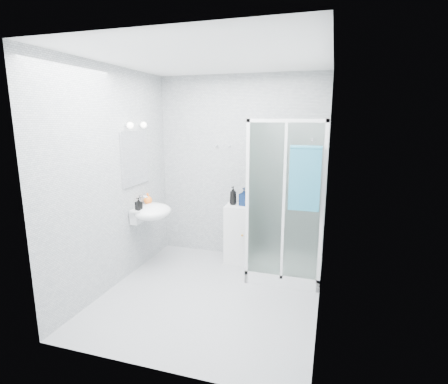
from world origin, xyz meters
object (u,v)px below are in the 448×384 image
(shampoo_bottle_b, at_px, (244,197))
(soap_dispenser_black, at_px, (139,204))
(shower_enclosure, at_px, (280,242))
(hand_towel, at_px, (305,177))
(wall_basin, at_px, (151,212))
(soap_dispenser_orange, at_px, (148,198))
(storage_cabinet, at_px, (238,233))
(shampoo_bottle_a, at_px, (233,196))

(shampoo_bottle_b, height_order, soap_dispenser_black, shampoo_bottle_b)
(soap_dispenser_black, bearing_deg, shower_enclosure, 15.97)
(hand_towel, bearing_deg, shower_enclosure, 127.30)
(shampoo_bottle_b, relative_size, soap_dispenser_black, 1.56)
(wall_basin, bearing_deg, soap_dispenser_orange, 130.32)
(wall_basin, distance_m, hand_towel, 2.05)
(soap_dispenser_black, bearing_deg, shampoo_bottle_b, 33.63)
(storage_cabinet, height_order, soap_dispenser_black, soap_dispenser_black)
(shampoo_bottle_a, height_order, shampoo_bottle_b, shampoo_bottle_a)
(wall_basin, height_order, soap_dispenser_orange, soap_dispenser_orange)
(shower_enclosure, relative_size, shampoo_bottle_a, 7.76)
(storage_cabinet, xyz_separation_m, hand_towel, (0.93, -0.67, 0.96))
(shampoo_bottle_b, relative_size, soap_dispenser_orange, 1.67)
(wall_basin, height_order, storage_cabinet, wall_basin)
(shower_enclosure, height_order, shampoo_bottle_b, shower_enclosure)
(storage_cabinet, distance_m, shampoo_bottle_a, 0.55)
(shower_enclosure, relative_size, shampoo_bottle_b, 8.03)
(shampoo_bottle_a, height_order, soap_dispenser_orange, shampoo_bottle_a)
(hand_towel, bearing_deg, storage_cabinet, 144.24)
(wall_basin, bearing_deg, shower_enclosure, 10.81)
(hand_towel, height_order, soap_dispenser_orange, hand_towel)
(storage_cabinet, relative_size, shampoo_bottle_a, 3.19)
(soap_dispenser_orange, bearing_deg, wall_basin, -49.68)
(shampoo_bottle_b, bearing_deg, shampoo_bottle_a, 179.86)
(shower_enclosure, xyz_separation_m, hand_towel, (0.31, -0.40, 0.92))
(wall_basin, relative_size, hand_towel, 0.77)
(shampoo_bottle_b, bearing_deg, soap_dispenser_black, -146.37)
(soap_dispenser_black, bearing_deg, soap_dispenser_orange, 98.99)
(soap_dispenser_orange, xyz_separation_m, soap_dispenser_black, (0.05, -0.32, 0.00))
(shampoo_bottle_a, relative_size, soap_dispenser_black, 1.62)
(shower_enclosure, distance_m, shampoo_bottle_b, 0.80)
(soap_dispenser_orange, distance_m, soap_dispenser_black, 0.33)
(shampoo_bottle_b, xyz_separation_m, soap_dispenser_orange, (-1.23, -0.46, -0.01))
(hand_towel, height_order, soap_dispenser_black, hand_towel)
(wall_basin, bearing_deg, soap_dispenser_black, -112.18)
(shampoo_bottle_a, distance_m, shampoo_bottle_b, 0.16)
(hand_towel, bearing_deg, wall_basin, 177.52)
(hand_towel, bearing_deg, soap_dispenser_black, -177.37)
(shower_enclosure, height_order, hand_towel, shower_enclosure)
(hand_towel, bearing_deg, shampoo_bottle_a, 145.66)
(shower_enclosure, height_order, soap_dispenser_orange, shower_enclosure)
(storage_cabinet, relative_size, hand_towel, 1.13)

